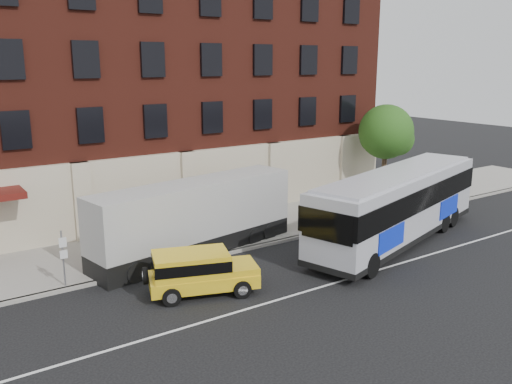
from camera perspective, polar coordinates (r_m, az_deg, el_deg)
ground at (r=22.32m, az=7.16°, el=-10.48°), size 120.00×120.00×0.00m
sidewalk at (r=29.18m, az=-4.56°, el=-4.40°), size 60.00×6.00×0.15m
kerb at (r=26.75m, az=-1.35°, el=-6.06°), size 60.00×0.25×0.15m
lane_line at (r=22.66m, az=6.32°, el=-10.05°), size 60.00×0.12×0.01m
building at (r=34.92m, az=-11.37°, el=10.88°), size 30.00×12.10×15.00m
sign_pole at (r=23.23m, az=-19.61°, el=-6.36°), size 0.30×0.20×2.50m
street_tree at (r=36.99m, az=13.57°, el=5.96°), size 3.60×3.60×6.20m
city_bus at (r=28.46m, az=14.71°, el=-1.15°), size 13.80×6.60×3.71m
yellow_suv at (r=21.84m, az=-6.12°, el=-8.17°), size 4.66×3.07×1.74m
shipping_container at (r=26.01m, az=-6.42°, el=-2.82°), size 10.86×3.97×3.55m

